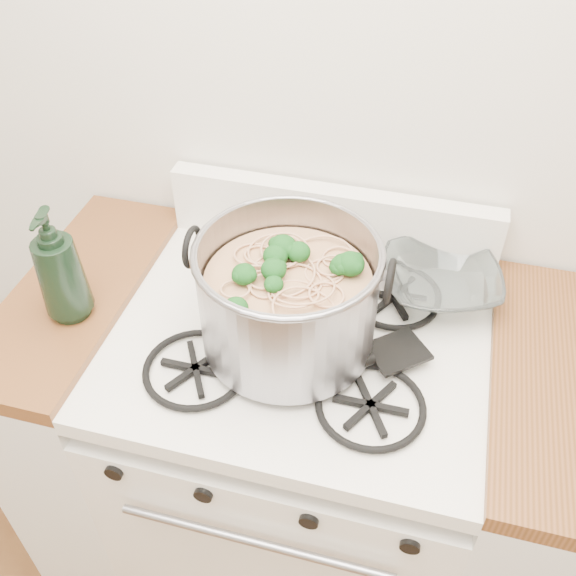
% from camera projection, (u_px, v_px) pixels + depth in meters
% --- Properties ---
extents(gas_range, '(0.76, 0.66, 0.92)m').
position_uv_depth(gas_range, '(297.00, 461.00, 1.63)').
color(gas_range, white).
rests_on(gas_range, ground).
extents(counter_left, '(0.25, 0.65, 0.92)m').
position_uv_depth(counter_left, '(114.00, 413.00, 1.71)').
color(counter_left, silver).
rests_on(counter_left, ground).
extents(stock_pot, '(0.38, 0.35, 0.23)m').
position_uv_depth(stock_pot, '(288.00, 299.00, 1.21)').
color(stock_pot, gray).
rests_on(stock_pot, gas_range).
extents(spatula, '(0.42, 0.42, 0.02)m').
position_uv_depth(spatula, '(398.00, 349.00, 1.24)').
color(spatula, black).
rests_on(spatula, gas_range).
extents(glass_bowl, '(0.12, 0.12, 0.02)m').
position_uv_depth(glass_bowl, '(439.00, 286.00, 1.37)').
color(glass_bowl, white).
rests_on(glass_bowl, gas_range).
extents(bottle, '(0.11, 0.11, 0.26)m').
position_uv_depth(bottle, '(58.00, 265.00, 1.25)').
color(bottle, black).
rests_on(bottle, counter_left).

